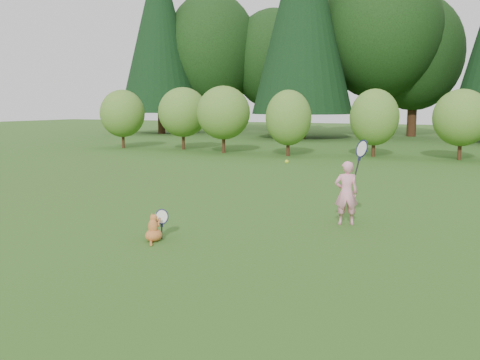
% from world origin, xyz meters
% --- Properties ---
extents(ground, '(100.00, 100.00, 0.00)m').
position_xyz_m(ground, '(0.00, 0.00, 0.00)').
color(ground, '#264D15').
rests_on(ground, ground).
extents(shrub_row, '(28.00, 3.00, 2.80)m').
position_xyz_m(shrub_row, '(0.00, 13.00, 1.40)').
color(shrub_row, '#507624').
rests_on(shrub_row, ground).
extents(woodland_backdrop, '(48.00, 10.00, 15.00)m').
position_xyz_m(woodland_backdrop, '(0.00, 23.00, 7.50)').
color(woodland_backdrop, black).
rests_on(woodland_backdrop, ground).
extents(child, '(0.68, 0.50, 1.65)m').
position_xyz_m(child, '(2.10, 1.09, 0.58)').
color(child, pink).
rests_on(child, ground).
extents(cat, '(0.35, 0.64, 0.57)m').
position_xyz_m(cat, '(-0.24, -1.29, 0.22)').
color(cat, '#BD5C24').
rests_on(cat, ground).
extents(tennis_ball, '(0.06, 0.06, 0.06)m').
position_xyz_m(tennis_ball, '(1.30, 0.29, 1.14)').
color(tennis_ball, '#BBC517').
rests_on(tennis_ball, ground).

